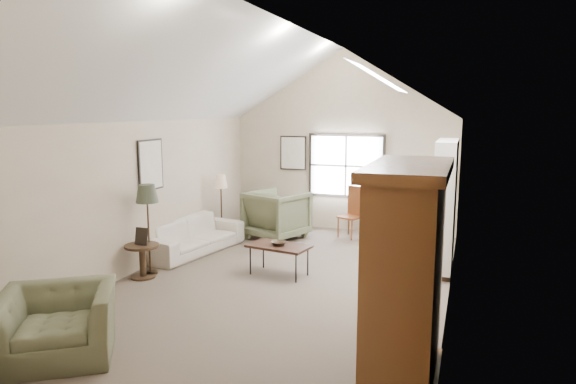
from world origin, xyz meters
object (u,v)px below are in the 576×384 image
(armoire, at_px, (405,280))
(side_chair, at_px, (350,212))
(side_table, at_px, (143,261))
(sofa, at_px, (193,236))
(armchair_near, at_px, (58,324))
(armchair_far, at_px, (277,215))
(coffee_table, at_px, (279,260))

(armoire, bearing_deg, side_chair, 107.64)
(armoire, xyz_separation_m, side_table, (-4.38, 1.97, -0.83))
(armoire, relative_size, side_chair, 2.04)
(sofa, height_order, side_chair, side_chair)
(armoire, height_order, side_chair, armoire)
(sofa, relative_size, side_chair, 2.03)
(armchair_near, distance_m, armchair_far, 5.73)
(armchair_far, relative_size, side_chair, 1.03)
(armchair_near, distance_m, side_table, 2.70)
(side_table, bearing_deg, coffee_table, 23.15)
(armchair_far, distance_m, side_chair, 1.56)
(coffee_table, bearing_deg, armchair_near, -110.29)
(armchair_near, xyz_separation_m, side_table, (-0.75, 2.59, -0.11))
(side_table, height_order, side_chair, side_chair)
(armoire, relative_size, armchair_far, 1.97)
(sofa, xyz_separation_m, side_table, (0.00, -1.60, -0.05))
(armchair_near, distance_m, side_chair, 6.57)
(side_chair, bearing_deg, sofa, -115.54)
(sofa, xyz_separation_m, side_chair, (2.57, 2.12, 0.22))
(side_chair, bearing_deg, armchair_near, -81.20)
(armoire, xyz_separation_m, coffee_table, (-2.35, 2.84, -0.85))
(armchair_near, distance_m, coffee_table, 3.68)
(armchair_far, height_order, coffee_table, armchair_far)
(sofa, bearing_deg, side_chair, -39.99)
(sofa, xyz_separation_m, coffee_table, (2.03, -0.73, -0.07))
(armoire, bearing_deg, sofa, 140.78)
(sofa, relative_size, side_table, 3.99)
(armoire, height_order, coffee_table, armoire)
(coffee_table, bearing_deg, armoire, -50.38)
(armoire, distance_m, armchair_near, 3.75)
(coffee_table, distance_m, side_chair, 2.92)
(armchair_far, xyz_separation_m, side_table, (-1.13, -3.13, -0.23))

